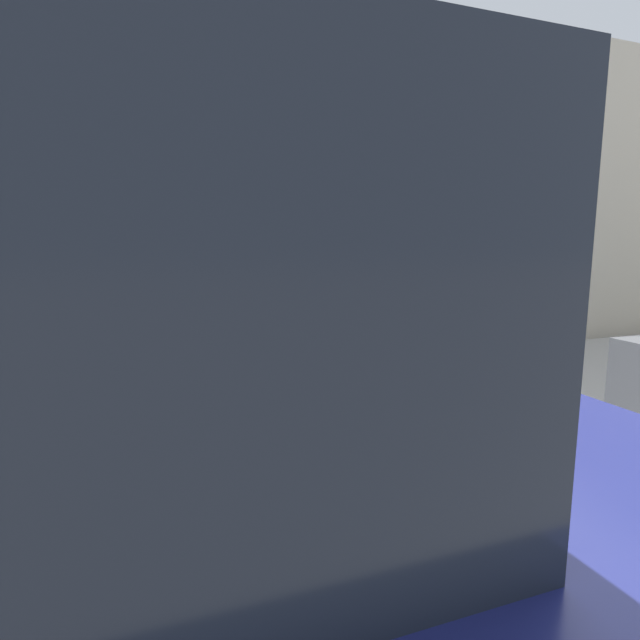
% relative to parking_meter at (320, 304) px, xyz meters
% --- Properties ---
extents(ground_plane, '(60.00, 60.00, 0.00)m').
position_rel_parking_meter_xyz_m(ground_plane, '(0.53, -1.07, -1.18)').
color(ground_plane, slate).
extents(sidewalk, '(24.00, 2.80, 0.11)m').
position_rel_parking_meter_xyz_m(sidewalk, '(0.53, 1.13, -1.12)').
color(sidewalk, '#9E9B96').
rests_on(sidewalk, ground_plane).
extents(building_facade, '(24.00, 0.30, 4.51)m').
position_rel_parking_meter_xyz_m(building_facade, '(0.53, 2.96, 1.08)').
color(building_facade, beige).
rests_on(building_facade, ground_plane).
extents(parking_meter, '(0.20, 0.12, 1.54)m').
position_rel_parking_meter_xyz_m(parking_meter, '(0.00, 0.00, 0.00)').
color(parking_meter, '#2D2D30').
rests_on(parking_meter, sidewalk).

